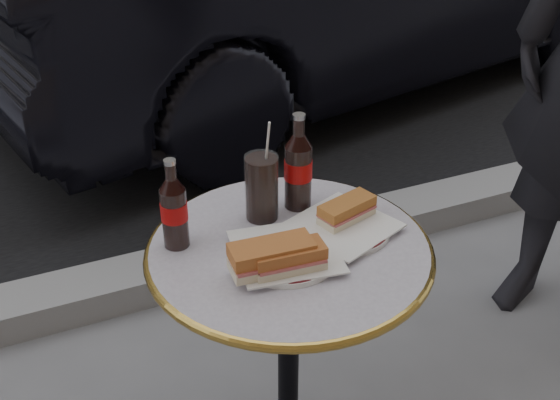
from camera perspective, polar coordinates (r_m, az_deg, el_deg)
name	(u,v)px	position (r m, az deg, el deg)	size (l,w,h in m)	color
asphalt_road	(41,0)	(6.35, -18.87, 15.10)	(40.00, 8.00, 0.00)	black
curb	(187,269)	(2.60, -7.57, -5.62)	(40.00, 0.20, 0.12)	gray
bistro_table	(288,370)	(1.74, 0.68, -13.66)	(0.62, 0.62, 0.73)	#BAB2C4
plate_left	(286,254)	(1.47, 0.46, -4.44)	(0.22, 0.22, 0.01)	white
plate_right	(343,228)	(1.56, 5.13, -2.29)	(0.21, 0.21, 0.01)	silver
sandwich_left_a	(272,258)	(1.40, -0.68, -4.71)	(0.17, 0.08, 0.06)	#B5632E
sandwich_left_b	(289,259)	(1.40, 0.71, -4.85)	(0.15, 0.07, 0.05)	#B05F2C
sandwich_right	(347,211)	(1.56, 5.45, -0.93)	(0.13, 0.06, 0.05)	#AF662C
cola_bottle_left	(173,204)	(1.47, -8.66, -0.29)	(0.06, 0.06, 0.21)	black
cola_bottle_right	(298,161)	(1.59, 1.50, 3.15)	(0.07, 0.07, 0.23)	black
cola_glass	(262,187)	(1.56, -1.50, 1.04)	(0.08, 0.08, 0.16)	black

